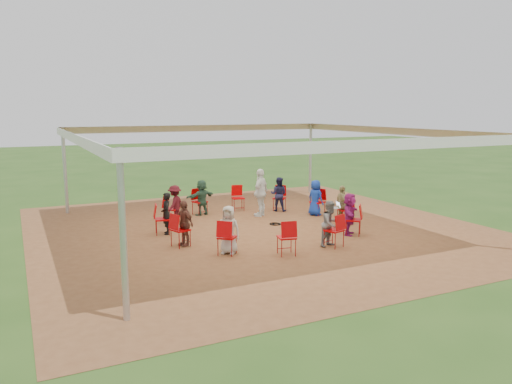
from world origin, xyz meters
name	(u,v)px	position (x,y,z in m)	size (l,w,h in m)	color
ground	(258,229)	(0.00, 0.00, 0.00)	(80.00, 80.00, 0.00)	#2A4C17
dirt_patch	(258,228)	(0.00, 0.00, 0.01)	(13.00, 13.00, 0.00)	brown
tent	(258,151)	(0.00, 0.00, 2.37)	(10.33, 10.33, 3.00)	#B2B2B7
chair_0	(345,210)	(2.81, -0.59, 0.45)	(0.42, 0.44, 0.90)	#B90003
chair_1	(317,202)	(2.73, 0.90, 0.45)	(0.42, 0.44, 0.90)	#B90003
chair_2	(279,198)	(1.91, 2.14, 0.45)	(0.42, 0.44, 0.90)	#B90003
chair_3	(238,198)	(0.59, 2.81, 0.45)	(0.42, 0.44, 0.90)	#B90003
chair_4	(200,202)	(-0.90, 2.73, 0.45)	(0.42, 0.44, 0.90)	#B90003
chair_5	(172,209)	(-2.14, 1.91, 0.45)	(0.42, 0.44, 0.90)	#B90003
chair_6	(162,219)	(-2.81, 0.59, 0.45)	(0.42, 0.44, 0.90)	#B90003
chair_7	(181,230)	(-2.73, -0.90, 0.45)	(0.42, 0.44, 0.90)	#B90003
chair_8	(227,237)	(-1.91, -2.14, 0.45)	(0.42, 0.44, 0.90)	#B90003
chair_9	(287,238)	(-0.59, -2.81, 0.45)	(0.42, 0.44, 0.90)	#B90003
chair_10	(334,231)	(0.90, -2.73, 0.45)	(0.42, 0.44, 0.90)	#B90003
chair_11	(354,220)	(2.14, -1.91, 0.45)	(0.42, 0.44, 0.90)	#B90003
person_seated_0	(342,205)	(2.69, -0.56, 0.62)	(0.72, 0.37, 1.22)	#958958
person_seated_1	(315,198)	(2.61, 0.86, 0.62)	(0.60, 0.33, 1.22)	#13339B
person_seated_2	(279,194)	(1.83, 2.05, 0.62)	(0.59, 0.34, 1.22)	#1B1D3D
person_seated_3	(202,197)	(-0.86, 2.61, 0.62)	(1.14, 0.42, 1.22)	#2C523D
person_seated_4	(175,204)	(-2.05, 1.83, 0.62)	(0.79, 0.39, 1.22)	#3E0C13
person_seated_5	(166,213)	(-2.69, 0.56, 0.62)	(0.45, 0.29, 1.22)	black
person_seated_6	(184,223)	(-2.61, -0.86, 0.62)	(0.72, 0.37, 1.22)	brown
person_seated_7	(229,230)	(-1.83, -2.05, 0.62)	(0.60, 0.33, 1.22)	#BDB5A7
person_seated_8	(331,224)	(0.86, -2.61, 0.62)	(0.59, 0.34, 1.22)	slate
person_seated_9	(349,214)	(2.05, -1.83, 0.62)	(1.14, 0.42, 1.22)	#94196D
standing_person	(261,193)	(0.89, 1.59, 0.82)	(0.95, 0.49, 1.62)	white
cable_coil	(276,224)	(0.74, 0.23, 0.02)	(0.45, 0.45, 0.03)	black
laptop	(337,206)	(2.53, -0.53, 0.58)	(0.29, 0.34, 0.21)	#B7B7BC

